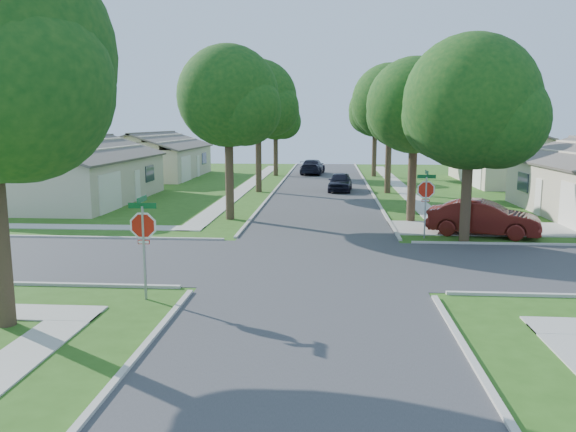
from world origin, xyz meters
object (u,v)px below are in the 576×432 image
(tree_ne_corner, at_px, (472,109))
(car_curb_west, at_px, (313,167))
(stop_sign_ne, at_px, (426,192))
(car_curb_east, at_px, (340,182))
(car_driveway, at_px, (483,218))
(tree_e_far, at_px, (376,113))
(tree_w_far, at_px, (276,118))
(tree_w_mid, at_px, (259,102))
(house_ne_far, at_px, (513,165))
(tree_e_near, at_px, (415,110))
(stop_sign_sw, at_px, (143,230))
(tree_e_mid, at_px, (391,105))
(tree_w_near, at_px, (229,101))
(house_nw_far, at_px, (154,161))
(house_nw_near, at_px, (73,178))

(tree_ne_corner, relative_size, car_curb_west, 1.69)
(stop_sign_ne, height_order, car_curb_east, stop_sign_ne)
(tree_ne_corner, height_order, car_driveway, tree_ne_corner)
(tree_e_far, relative_size, tree_w_far, 1.09)
(tree_w_mid, height_order, house_ne_far, tree_w_mid)
(tree_e_far, distance_m, tree_w_far, 9.42)
(tree_w_far, height_order, car_curb_east, tree_w_far)
(tree_e_near, bearing_deg, tree_ne_corner, -71.47)
(stop_sign_sw, distance_m, car_curb_west, 40.55)
(stop_sign_ne, height_order, tree_e_mid, tree_e_mid)
(tree_e_mid, xyz_separation_m, tree_w_far, (-9.41, 13.00, -0.75))
(stop_sign_sw, distance_m, stop_sign_ne, 13.29)
(stop_sign_sw, distance_m, tree_e_mid, 27.71)
(tree_w_mid, bearing_deg, tree_e_near, -51.95)
(tree_w_near, relative_size, house_nw_far, 0.66)
(tree_w_far, relative_size, house_nw_far, 0.59)
(stop_sign_sw, distance_m, tree_ne_corner, 14.64)
(tree_w_near, bearing_deg, car_driveway, -16.22)
(tree_e_mid, xyz_separation_m, tree_w_mid, (-9.40, 0.00, 0.24))
(stop_sign_sw, xyz_separation_m, house_nw_near, (-11.29, 19.70, -0.51))
(stop_sign_ne, relative_size, house_nw_near, 0.22)
(tree_e_near, bearing_deg, car_curb_east, 105.01)
(house_nw_far, distance_m, car_curb_west, 15.26)
(stop_sign_sw, bearing_deg, tree_w_near, 89.77)
(stop_sign_ne, bearing_deg, tree_e_far, 89.90)
(tree_w_near, bearing_deg, tree_e_far, 69.40)
(tree_ne_corner, relative_size, car_driveway, 1.79)
(tree_e_near, distance_m, tree_ne_corner, 5.06)
(stop_sign_ne, bearing_deg, tree_w_mid, 119.80)
(stop_sign_ne, bearing_deg, tree_ne_corner, -16.55)
(house_nw_far, height_order, car_curb_east, house_nw_far)
(tree_w_near, xyz_separation_m, tree_w_mid, (0.00, 12.00, 0.37))
(house_nw_far, distance_m, car_curb_east, 20.05)
(tree_w_far, bearing_deg, tree_e_mid, -54.10)
(house_nw_near, distance_m, house_nw_far, 17.00)
(house_nw_far, height_order, car_curb_west, house_nw_far)
(stop_sign_sw, relative_size, house_nw_near, 0.22)
(car_driveway, bearing_deg, house_nw_far, 59.25)
(tree_e_mid, bearing_deg, tree_e_near, -90.03)
(car_curb_east, bearing_deg, house_ne_far, 30.22)
(car_curb_west, bearing_deg, tree_e_near, 108.01)
(car_curb_east, bearing_deg, tree_e_near, -70.60)
(car_curb_west, bearing_deg, house_nw_near, 59.86)
(stop_sign_ne, distance_m, tree_w_mid, 19.31)
(tree_e_far, bearing_deg, stop_sign_sw, -103.73)
(house_nw_near, bearing_deg, stop_sign_ne, -26.46)
(house_nw_far, xyz_separation_m, car_driveway, (23.40, -26.50, -0.72))
(stop_sign_sw, xyz_separation_m, tree_e_near, (9.45, 13.71, 3.61))
(car_driveway, bearing_deg, house_ne_far, -2.26)
(tree_e_near, height_order, car_curb_east, tree_e_near)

